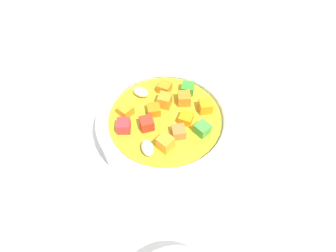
% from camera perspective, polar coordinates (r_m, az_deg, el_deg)
% --- Properties ---
extents(ground_plane, '(1.40, 1.40, 0.02)m').
position_cam_1_polar(ground_plane, '(0.50, 0.00, -2.20)').
color(ground_plane, silver).
extents(soup_bowl_main, '(0.19, 0.19, 0.06)m').
position_cam_1_polar(soup_bowl_main, '(0.47, 0.00, 0.37)').
color(soup_bowl_main, white).
rests_on(soup_bowl_main, ground_plane).
extents(spoon, '(0.14, 0.21, 0.01)m').
position_cam_1_polar(spoon, '(0.60, 1.58, 11.97)').
color(spoon, silver).
rests_on(spoon, ground_plane).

